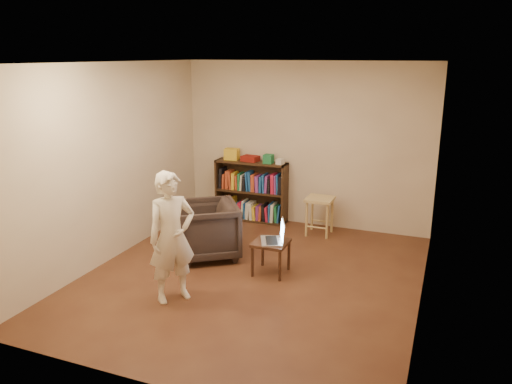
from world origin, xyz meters
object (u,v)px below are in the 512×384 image
at_px(armchair, 206,230).
at_px(laptop, 276,237).
at_px(side_table, 271,247).
at_px(bookshelf, 252,194).
at_px(stool, 320,205).
at_px(person, 172,237).

distance_m(armchair, laptop, 1.08).
bearing_deg(side_table, armchair, 169.62).
relative_size(bookshelf, side_table, 2.81).
bearing_deg(side_table, stool, 82.57).
xyz_separation_m(bookshelf, armchair, (0.02, -1.69, -0.06)).
relative_size(armchair, person, 0.57).
bearing_deg(stool, laptop, -95.35).
bearing_deg(stool, armchair, -130.47).
bearing_deg(side_table, bookshelf, 118.61).
bearing_deg(bookshelf, armchair, -89.36).
bearing_deg(stool, person, -110.49).
distance_m(bookshelf, armchair, 1.70).
height_order(bookshelf, person, person).
relative_size(bookshelf, armchair, 1.43).
bearing_deg(person, armchair, 47.76).
bearing_deg(person, bookshelf, 42.30).
xyz_separation_m(bookshelf, side_table, (1.02, -1.88, -0.08)).
distance_m(stool, side_table, 1.63).
height_order(side_table, laptop, laptop).
xyz_separation_m(stool, side_table, (-0.21, -1.61, -0.12)).
relative_size(side_table, person, 0.29).
bearing_deg(armchair, person, -24.81).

